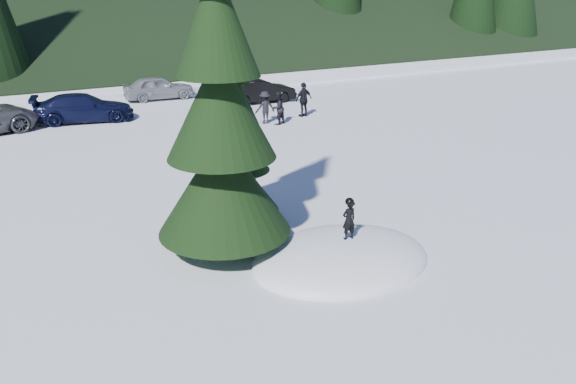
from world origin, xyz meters
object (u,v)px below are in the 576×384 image
adult_0 (278,108)px  child_skier (349,220)px  adult_2 (265,107)px  car_5 (260,91)px  car_3 (83,108)px  car_4 (158,88)px  spruce_tall (220,119)px  spruce_short (237,150)px  adult_1 (304,100)px

adult_0 → child_skier: bearing=43.9°
adult_2 → car_5: size_ratio=0.38×
adult_0 → car_5: adult_0 is taller
car_5 → child_skier: bearing=162.9°
adult_0 → car_3: (-7.79, 5.08, -0.11)m
car_4 → car_5: car_4 is taller
spruce_tall → child_skier: 3.80m
spruce_tall → car_4: spruce_tall is taller
spruce_short → car_3: (-1.27, 14.80, -1.44)m
spruce_tall → adult_0: 13.67m
spruce_short → adult_0: size_ratio=3.46×
car_3 → spruce_short: bearing=-163.4°
adult_2 → car_4: 8.62m
spruce_short → car_4: size_ratio=1.37×
car_5 → spruce_tall: bearing=154.0°
adult_0 → car_3: adult_0 is taller
spruce_tall → adult_1: bearing=51.7°
adult_1 → car_5: bearing=-94.7°
adult_0 → adult_2: adult_0 is taller
spruce_short → car_3: spruce_short is taller
car_3 → adult_0: bearing=-111.4°
adult_1 → car_4: (-4.92, 7.86, -0.17)m
child_skier → adult_2: adult_2 is taller
car_4 → car_5: bearing=-124.6°
child_skier → adult_1: (7.00, 13.68, -0.12)m
spruce_tall → car_3: spruce_tall is taller
adult_1 → adult_2: adult_1 is taller
car_4 → car_5: (4.62, -3.66, -0.02)m
adult_0 → adult_1: (1.91, 0.83, 0.07)m
child_skier → adult_2: (4.66, 13.31, -0.21)m
spruce_tall → car_4: (4.52, 19.81, -2.65)m
spruce_tall → car_3: size_ratio=1.87×
spruce_short → adult_2: (6.10, 10.19, -1.35)m
adult_1 → car_3: size_ratio=0.37×
car_3 → car_4: (4.79, 3.61, 0.00)m
car_3 → spruce_tall: bearing=-167.4°
spruce_tall → adult_1: spruce_tall is taller
child_skier → car_3: 18.13m
spruce_tall → car_4: 20.49m
spruce_short → adult_0: (6.53, 9.72, -1.33)m
spruce_short → adult_2: 11.95m
child_skier → adult_0: adult_0 is taller
adult_1 → car_5: adult_1 is taller
car_5 → adult_0: bearing=165.7°
adult_1 → car_4: size_ratio=0.43×
adult_1 → car_3: 10.60m
car_3 → car_4: size_ratio=1.17×
spruce_tall → child_skier: spruce_tall is taller
car_3 → car_5: car_3 is taller
adult_0 → spruce_tall: bearing=31.4°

